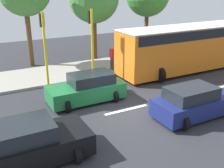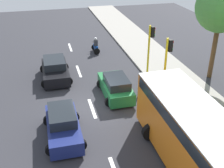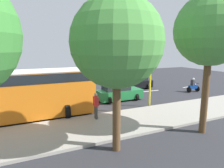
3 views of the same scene
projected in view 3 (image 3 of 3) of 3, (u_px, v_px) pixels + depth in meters
The scene contains 16 objects.
ground_plane at pixel (98, 97), 18.87m from camera, with size 40.00×60.00×0.10m, color #2D2D33.
sidewalk at pixel (136, 120), 12.60m from camera, with size 4.00×60.00×0.15m, color #9E998E.
lane_stripe_north at pixel (30, 104), 16.38m from camera, with size 0.20×2.40×0.01m, color white.
lane_stripe_mid at pixel (98, 97), 18.86m from camera, with size 0.20×2.40×0.01m, color white.
lane_stripe_south at pixel (149, 91), 21.34m from camera, with size 0.20×2.40×0.01m, color white.
lane_stripe_far_south at pixel (190, 87), 23.82m from camera, with size 0.20×2.40×0.01m, color white.
car_dark_blue at pixel (67, 88), 19.58m from camera, with size 2.14×4.06×1.52m.
car_green at pixel (119, 92), 17.54m from camera, with size 2.13×4.01×1.52m.
car_black at pixel (134, 83), 22.61m from camera, with size 2.35×4.21×1.52m.
city_bus at pixel (6, 93), 12.21m from camera, with size 3.20×11.00×3.16m.
motorcycle at pixel (193, 86), 20.86m from camera, with size 0.60×1.30×1.53m.
pedestrian_near_signal at pixel (96, 105), 12.42m from camera, with size 0.40×0.24×1.69m.
traffic_light_corner at pixel (117, 72), 13.87m from camera, with size 0.49×0.24×4.50m.
traffic_light_midblock at pixel (151, 70), 15.09m from camera, with size 0.49×0.24×4.50m.
street_tree_north at pixel (117, 42), 8.16m from camera, with size 3.93×3.93×6.82m.
street_tree_center at pixel (211, 30), 9.93m from camera, with size 3.68×3.68×7.36m.
Camera 3 is at (17.22, -6.45, 4.58)m, focal length 31.53 mm.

